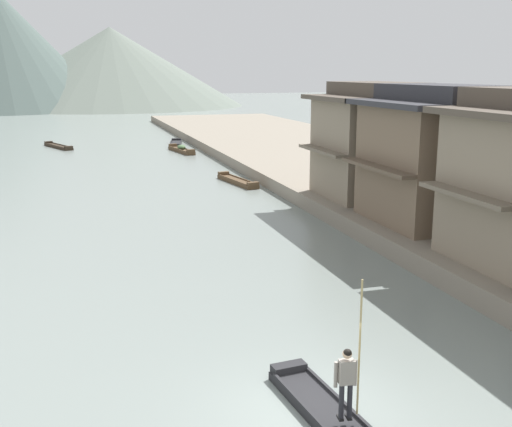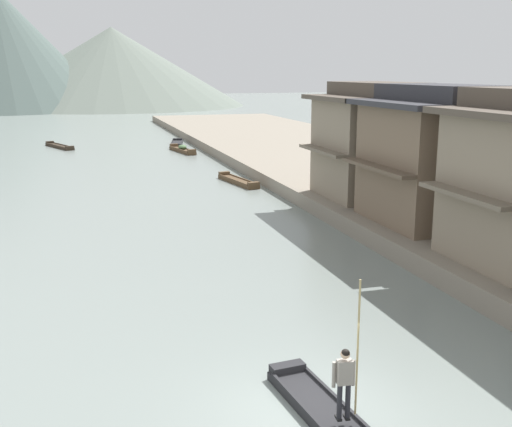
% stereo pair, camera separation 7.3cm
% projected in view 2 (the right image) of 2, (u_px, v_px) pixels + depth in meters
% --- Properties ---
extents(ground_plane, '(400.00, 400.00, 0.00)m').
position_uv_depth(ground_plane, '(303.00, 410.00, 14.11)').
color(ground_plane, gray).
extents(riverbank_right, '(18.00, 110.00, 0.81)m').
position_uv_depth(riverbank_right, '(367.00, 168.00, 46.62)').
color(riverbank_right, gray).
rests_on(riverbank_right, ground).
extents(boat_foreground_poled, '(1.39, 4.38, 0.39)m').
position_uv_depth(boat_foreground_poled, '(325.00, 413.00, 13.77)').
color(boat_foreground_poled, '#232326').
rests_on(boat_foreground_poled, ground).
extents(boatman_person, '(0.57, 0.28, 3.04)m').
position_uv_depth(boatman_person, '(345.00, 375.00, 12.82)').
color(boatman_person, black).
rests_on(boatman_person, boat_foreground_poled).
extents(boat_moored_nearest, '(1.73, 5.38, 0.70)m').
position_uv_depth(boat_moored_nearest, '(183.00, 150.00, 58.98)').
color(boat_moored_nearest, brown).
rests_on(boat_moored_nearest, ground).
extents(boat_moored_second, '(2.87, 5.60, 0.43)m').
position_uv_depth(boat_moored_second, '(60.00, 146.00, 62.36)').
color(boat_moored_second, '#33281E').
rests_on(boat_moored_second, ground).
extents(boat_moored_third, '(2.19, 5.59, 0.42)m').
position_uv_depth(boat_moored_third, '(177.00, 144.00, 64.74)').
color(boat_moored_third, '#232326').
rests_on(boat_moored_third, ground).
extents(boat_moored_far, '(1.69, 5.20, 0.47)m').
position_uv_depth(boat_moored_far, '(238.00, 181.00, 42.58)').
color(boat_moored_far, brown).
rests_on(boat_moored_far, ground).
extents(house_waterfront_tall, '(6.37, 6.53, 6.14)m').
position_uv_depth(house_waterfront_tall, '(436.00, 156.00, 27.85)').
color(house_waterfront_tall, '#75604C').
rests_on(house_waterfront_tall, riverbank_right).
extents(house_waterfront_narrow, '(6.61, 6.04, 6.14)m').
position_uv_depth(house_waterfront_narrow, '(375.00, 141.00, 33.64)').
color(house_waterfront_narrow, gray).
rests_on(house_waterfront_narrow, riverbank_right).
extents(hill_far_centre, '(57.32, 57.32, 16.83)m').
position_uv_depth(hill_far_centre, '(113.00, 67.00, 136.01)').
color(hill_far_centre, slate).
rests_on(hill_far_centre, ground).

